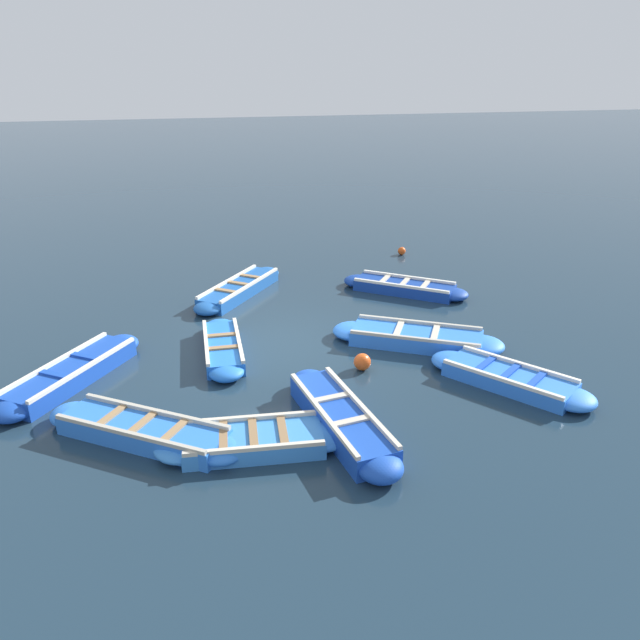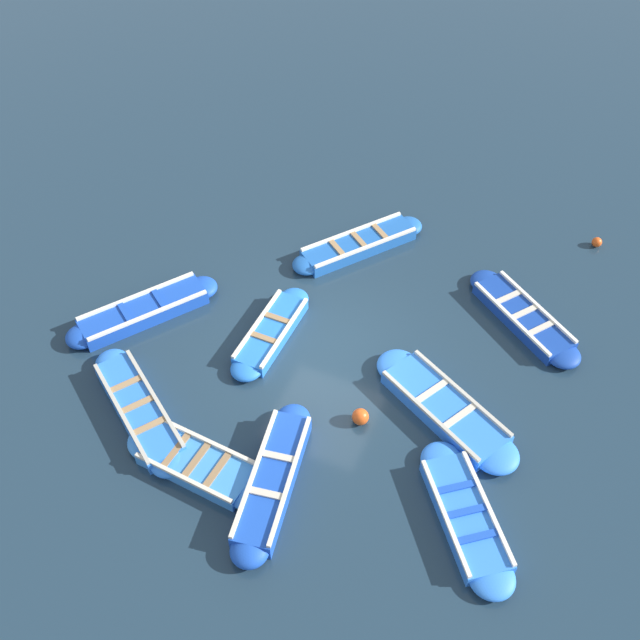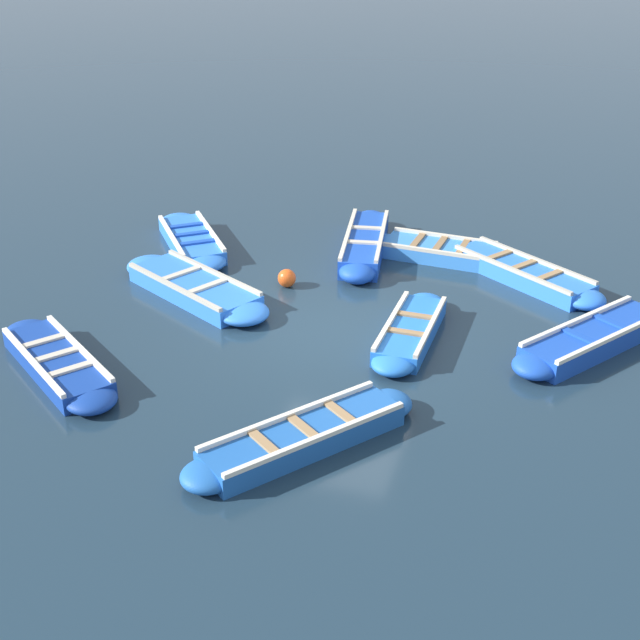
{
  "view_description": "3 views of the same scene",
  "coord_description": "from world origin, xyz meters",
  "px_view_note": "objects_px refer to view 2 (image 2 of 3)",
  "views": [
    {
      "loc": [
        -2.06,
        -12.62,
        6.01
      ],
      "look_at": [
        0.96,
        0.35,
        0.41
      ],
      "focal_mm": 35.0,
      "sensor_mm": 36.0,
      "label": 1
    },
    {
      "loc": [
        4.27,
        -10.27,
        13.02
      ],
      "look_at": [
        -0.32,
        0.44,
        0.49
      ],
      "focal_mm": 42.0,
      "sensor_mm": 36.0,
      "label": 2
    },
    {
      "loc": [
        -3.87,
        13.47,
        7.33
      ],
      "look_at": [
        0.27,
        0.07,
        0.2
      ],
      "focal_mm": 50.0,
      "sensor_mm": 36.0,
      "label": 3
    }
  ],
  "objects_px": {
    "boat_centre": "(523,317)",
    "buoy_yellow_far": "(597,242)",
    "boat_tucked": "(273,480)",
    "boat_broadside": "(271,332)",
    "boat_outer_left": "(144,311)",
    "boat_end_of_row": "(139,409)",
    "boat_far_corner": "(445,408)",
    "boat_drifting": "(359,245)",
    "boat_mid_row": "(465,515)",
    "boat_bow_out": "(197,464)",
    "buoy_orange_near": "(360,417)"
  },
  "relations": [
    {
      "from": "boat_centre",
      "to": "boat_broadside",
      "type": "distance_m",
      "value": 5.95
    },
    {
      "from": "boat_drifting",
      "to": "boat_bow_out",
      "type": "relative_size",
      "value": 1.04
    },
    {
      "from": "boat_far_corner",
      "to": "boat_end_of_row",
      "type": "bearing_deg",
      "value": -156.56
    },
    {
      "from": "boat_drifting",
      "to": "boat_mid_row",
      "type": "distance_m",
      "value": 7.9
    },
    {
      "from": "boat_broadside",
      "to": "boat_end_of_row",
      "type": "relative_size",
      "value": 0.88
    },
    {
      "from": "boat_outer_left",
      "to": "boat_bow_out",
      "type": "xyz_separation_m",
      "value": [
        3.24,
        -3.16,
        -0.03
      ]
    },
    {
      "from": "boat_drifting",
      "to": "boat_end_of_row",
      "type": "height_order",
      "value": "boat_end_of_row"
    },
    {
      "from": "boat_tucked",
      "to": "boat_far_corner",
      "type": "bearing_deg",
      "value": 49.49
    },
    {
      "from": "boat_broadside",
      "to": "boat_mid_row",
      "type": "distance_m",
      "value": 6.07
    },
    {
      "from": "boat_outer_left",
      "to": "buoy_orange_near",
      "type": "relative_size",
      "value": 9.84
    },
    {
      "from": "boat_centre",
      "to": "boat_tucked",
      "type": "xyz_separation_m",
      "value": [
        -3.51,
        -6.32,
        0.05
      ]
    },
    {
      "from": "boat_broadside",
      "to": "boat_end_of_row",
      "type": "xyz_separation_m",
      "value": [
        -1.61,
        -3.09,
        0.02
      ]
    },
    {
      "from": "boat_bow_out",
      "to": "boat_mid_row",
      "type": "distance_m",
      "value": 5.32
    },
    {
      "from": "boat_far_corner",
      "to": "boat_end_of_row",
      "type": "xyz_separation_m",
      "value": [
        -5.93,
        -2.57,
        0.0
      ]
    },
    {
      "from": "boat_drifting",
      "to": "boat_end_of_row",
      "type": "xyz_separation_m",
      "value": [
        -2.38,
        -6.72,
        0.0
      ]
    },
    {
      "from": "boat_bow_out",
      "to": "boat_end_of_row",
      "type": "distance_m",
      "value": 1.92
    },
    {
      "from": "boat_far_corner",
      "to": "boat_bow_out",
      "type": "bearing_deg",
      "value": -141.85
    },
    {
      "from": "boat_tucked",
      "to": "boat_mid_row",
      "type": "bearing_deg",
      "value": 11.99
    },
    {
      "from": "boat_outer_left",
      "to": "boat_drifting",
      "type": "height_order",
      "value": "boat_outer_left"
    },
    {
      "from": "boat_outer_left",
      "to": "boat_tucked",
      "type": "distance_m",
      "value": 5.62
    },
    {
      "from": "boat_tucked",
      "to": "buoy_orange_near",
      "type": "bearing_deg",
      "value": 64.03
    },
    {
      "from": "buoy_yellow_far",
      "to": "buoy_orange_near",
      "type": "bearing_deg",
      "value": -115.58
    },
    {
      "from": "boat_far_corner",
      "to": "buoy_yellow_far",
      "type": "bearing_deg",
      "value": 72.64
    },
    {
      "from": "boat_tucked",
      "to": "boat_far_corner",
      "type": "height_order",
      "value": "boat_tucked"
    },
    {
      "from": "boat_broadside",
      "to": "buoy_yellow_far",
      "type": "height_order",
      "value": "boat_broadside"
    },
    {
      "from": "boat_tucked",
      "to": "buoy_yellow_far",
      "type": "xyz_separation_m",
      "value": [
        4.68,
        9.75,
        -0.07
      ]
    },
    {
      "from": "boat_bow_out",
      "to": "boat_outer_left",
      "type": "bearing_deg",
      "value": 135.75
    },
    {
      "from": "boat_far_corner",
      "to": "boat_mid_row",
      "type": "relative_size",
      "value": 1.2
    },
    {
      "from": "boat_far_corner",
      "to": "boat_bow_out",
      "type": "xyz_separation_m",
      "value": [
        -4.14,
        -3.25,
        -0.02
      ]
    },
    {
      "from": "boat_broadside",
      "to": "boat_end_of_row",
      "type": "height_order",
      "value": "boat_end_of_row"
    },
    {
      "from": "boat_outer_left",
      "to": "boat_centre",
      "type": "distance_m",
      "value": 8.98
    },
    {
      "from": "boat_mid_row",
      "to": "boat_broadside",
      "type": "bearing_deg",
      "value": 152.99
    },
    {
      "from": "boat_bow_out",
      "to": "buoy_orange_near",
      "type": "height_order",
      "value": "buoy_orange_near"
    },
    {
      "from": "boat_drifting",
      "to": "boat_far_corner",
      "type": "distance_m",
      "value": 5.47
    },
    {
      "from": "buoy_orange_near",
      "to": "boat_tucked",
      "type": "bearing_deg",
      "value": -115.97
    },
    {
      "from": "boat_outer_left",
      "to": "boat_end_of_row",
      "type": "height_order",
      "value": "boat_outer_left"
    },
    {
      "from": "buoy_orange_near",
      "to": "buoy_yellow_far",
      "type": "height_order",
      "value": "buoy_orange_near"
    },
    {
      "from": "buoy_orange_near",
      "to": "boat_centre",
      "type": "bearing_deg",
      "value": 59.49
    },
    {
      "from": "boat_far_corner",
      "to": "boat_broadside",
      "type": "xyz_separation_m",
      "value": [
        -4.32,
        0.51,
        -0.02
      ]
    },
    {
      "from": "boat_tucked",
      "to": "boat_broadside",
      "type": "bearing_deg",
      "value": 116.26
    },
    {
      "from": "boat_drifting",
      "to": "boat_far_corner",
      "type": "xyz_separation_m",
      "value": [
        3.56,
        -4.15,
        -0.0
      ]
    },
    {
      "from": "boat_end_of_row",
      "to": "buoy_orange_near",
      "type": "height_order",
      "value": "boat_end_of_row"
    },
    {
      "from": "boat_outer_left",
      "to": "buoy_yellow_far",
      "type": "relative_size",
      "value": 13.59
    },
    {
      "from": "boat_centre",
      "to": "buoy_yellow_far",
      "type": "bearing_deg",
      "value": 71.12
    },
    {
      "from": "boat_drifting",
      "to": "boat_tucked",
      "type": "bearing_deg",
      "value": -82.24
    },
    {
      "from": "boat_centre",
      "to": "buoy_yellow_far",
      "type": "height_order",
      "value": "boat_centre"
    },
    {
      "from": "boat_centre",
      "to": "boat_mid_row",
      "type": "bearing_deg",
      "value": -88.45
    },
    {
      "from": "buoy_orange_near",
      "to": "boat_bow_out",
      "type": "bearing_deg",
      "value": -137.92
    },
    {
      "from": "boat_centre",
      "to": "boat_end_of_row",
      "type": "distance_m",
      "value": 9.04
    },
    {
      "from": "boat_far_corner",
      "to": "boat_broadside",
      "type": "bearing_deg",
      "value": 173.22
    }
  ]
}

